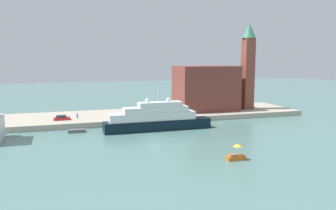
% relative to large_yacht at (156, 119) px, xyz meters
% --- Properties ---
extents(ground, '(400.00, 400.00, 0.00)m').
position_rel_large_yacht_xyz_m(ground, '(-2.74, -8.14, -3.02)').
color(ground, slate).
extents(quay_dock, '(110.00, 22.43, 1.55)m').
position_rel_large_yacht_xyz_m(quay_dock, '(-2.74, 19.08, -2.24)').
color(quay_dock, '#ADA38E').
rests_on(quay_dock, ground).
extents(large_yacht, '(28.59, 4.31, 10.92)m').
position_rel_large_yacht_xyz_m(large_yacht, '(0.00, 0.00, 0.00)').
color(large_yacht, black).
rests_on(large_yacht, ground).
extents(small_motorboat, '(3.57, 1.71, 3.13)m').
position_rel_large_yacht_xyz_m(small_motorboat, '(6.78, -30.31, -1.91)').
color(small_motorboat, '#C66019').
rests_on(small_motorboat, ground).
extents(work_barge, '(4.32, 1.65, 0.80)m').
position_rel_large_yacht_xyz_m(work_barge, '(-20.23, 3.60, -2.62)').
color(work_barge, '#595966').
rests_on(work_barge, ground).
extents(harbor_building, '(19.79, 12.82, 14.74)m').
position_rel_large_yacht_xyz_m(harbor_building, '(22.77, 19.32, 5.90)').
color(harbor_building, brown).
rests_on(harbor_building, quay_dock).
extents(bell_tower, '(4.52, 4.52, 28.85)m').
position_rel_large_yacht_xyz_m(bell_tower, '(37.24, 17.12, 14.21)').
color(bell_tower, brown).
rests_on(bell_tower, quay_dock).
extents(parked_car, '(4.47, 1.75, 1.41)m').
position_rel_large_yacht_xyz_m(parked_car, '(-23.64, 14.21, -0.86)').
color(parked_car, '#B21E1E').
rests_on(parked_car, quay_dock).
extents(person_figure, '(0.36, 0.36, 1.57)m').
position_rel_large_yacht_xyz_m(person_figure, '(-19.29, 16.20, -0.74)').
color(person_figure, '#334C8C').
rests_on(person_figure, quay_dock).
extents(mooring_bollard, '(0.47, 0.47, 0.80)m').
position_rel_large_yacht_xyz_m(mooring_bollard, '(-3.55, 8.83, -1.07)').
color(mooring_bollard, black).
rests_on(mooring_bollard, quay_dock).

